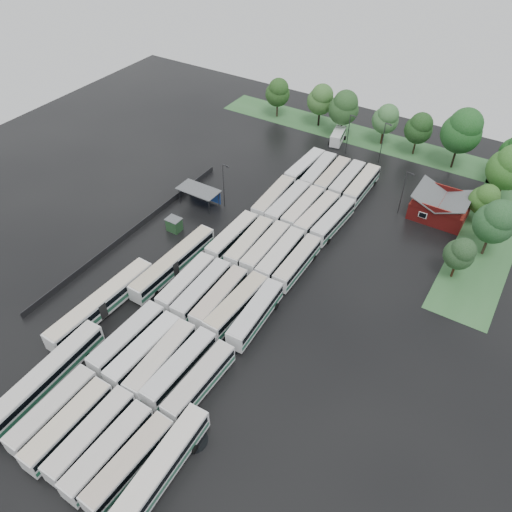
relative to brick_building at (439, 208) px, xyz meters
The scene contains 62 objects.
ground 49.08m from the brick_building, 119.30° to the right, with size 160.00×160.00×0.00m, color black.
brick_building is the anchor object (origin of this frame).
wash_shed 46.14m from the brick_building, 153.27° to the right, with size 8.20×4.20×3.58m.
utility_hut 50.26m from the brick_building, 143.11° to the right, with size 2.70×2.20×2.62m.
grass_strip_north 31.19m from the brick_building, 134.96° to the left, with size 80.00×10.00×0.01m, color #306130.
grass_strip_east 10.17m from the brick_building, ahead, with size 10.00×50.00×0.01m, color #306130.
west_fence 57.83m from the brick_building, 143.04° to the right, with size 0.10×50.00×1.20m, color #2D2D30.
bus_r0c0 74.23m from the brick_building, 112.51° to the right, with size 2.81×12.70×3.53m.
bus_r0c1 73.43m from the brick_building, 110.13° to the right, with size 2.80×12.74×3.54m.
bus_r0c2 71.85m from the brick_building, 107.75° to the right, with size 2.84×12.82×3.56m.
bus_r0c3 71.27m from the brick_building, 105.21° to the right, with size 2.91×12.78×3.55m.
bus_r0c4 70.32m from the brick_building, 102.80° to the right, with size 3.17×12.74×3.52m.
bus_r1c0 61.98m from the brick_building, 117.32° to the right, with size 2.96×13.02×3.61m.
bus_r1c1 60.79m from the brick_building, 114.28° to the right, with size 3.00×13.04×3.62m.
bus_r1c2 59.57m from the brick_building, 111.63° to the right, with size 3.31×12.98×3.58m.
bus_r1c3 58.24m from the brick_building, 108.97° to the right, with size 2.97×12.95×3.59m.
bus_r1c4 57.49m from the brick_building, 105.54° to the right, with size 2.91×12.63×3.50m.
bus_r2c0 50.37m from the brick_building, 124.29° to the right, with size 3.02×12.51×3.46m.
bus_r2c1 48.70m from the brick_building, 121.17° to the right, with size 3.08×12.87×3.56m.
bus_r2c2 46.97m from the brick_building, 117.87° to the right, with size 3.06×12.69×3.51m.
bus_r2c3 45.53m from the brick_building, 114.35° to the right, with size 3.28×13.24×3.66m.
bus_r2c4 44.18m from the brick_building, 110.44° to the right, with size 3.39×13.05×3.60m.
bus_r3c0 40.11m from the brick_building, 135.43° to the right, with size 2.73×12.78×3.56m.
bus_r3c1 37.62m from the brick_building, 131.84° to the right, with size 3.29×12.83×3.54m.
bus_r3c2 35.36m from the brick_building, 128.34° to the right, with size 3.07×12.97×3.59m.
bus_r3c3 33.71m from the brick_building, 124.03° to the right, with size 3.08×12.96×3.59m.
bus_r3c4 32.01m from the brick_building, 119.24° to the right, with size 2.79×12.59×3.50m.
bus_r4c0 31.70m from the brick_building, 153.36° to the right, with size 3.41×13.18×3.64m.
bus_r4c1 28.84m from the brick_building, 150.39° to the right, with size 2.88×13.16×3.66m.
bus_r4c2 26.09m from the brick_building, 147.17° to the right, with size 2.77×12.75×3.54m.
bus_r4c3 23.70m from the brick_building, 142.28° to the right, with size 3.16×13.08×3.62m.
bus_r4c4 21.15m from the brick_building, 137.04° to the right, with size 3.22×12.94×3.57m.
bus_r5c0 28.59m from the brick_building, behind, with size 3.06×12.89×3.57m.
bus_r5c1 25.28m from the brick_building, behind, with size 3.34×13.01×3.59m.
bus_r5c2 22.07m from the brick_building, behind, with size 3.02×12.78×3.54m.
bus_r5c3 18.87m from the brick_building, behind, with size 2.88×12.83×3.56m.
bus_r5c4 15.61m from the brick_building, behind, with size 2.92×13.05×3.62m.
artic_bus_west_a 73.66m from the brick_building, 116.76° to the right, with size 3.23×19.10×3.53m.
artic_bus_west_b 51.12m from the brick_building, 130.38° to the right, with size 3.13×18.86×3.49m.
artic_bus_west_c 63.60m from the brick_building, 125.00° to the right, with size 3.39×19.78×3.66m.
artic_bus_east 70.11m from the brick_building, 99.86° to the right, with size 3.63×19.79×3.65m.
minibus 33.02m from the brick_building, 150.47° to the left, with size 3.62×6.81×2.82m.
tree_north_0 51.96m from the brick_building, 156.74° to the left, with size 6.10×6.10×10.10m.
tree_north_1 42.50m from the brick_building, 149.23° to the left, with size 6.48×6.48×10.74m.
tree_north_2 35.50m from the brick_building, 146.51° to the left, with size 7.01×7.01×11.60m.
tree_north_3 29.14m from the brick_building, 132.79° to the left, with size 6.02×6.02×9.97m.
tree_north_4 24.05m from the brick_building, 119.65° to the left, with size 6.11×6.11×10.12m.
tree_north_5 20.70m from the brick_building, 97.61° to the left, with size 8.37×8.37×13.87m.
tree_east_0 17.40m from the brick_building, 65.23° to the right, with size 4.98×4.98×8.26m.
tree_east_1 13.39m from the brick_building, 33.74° to the right, with size 6.90×6.90×11.43m.
tree_east_2 8.02m from the brick_building, 12.76° to the left, with size 5.29×5.29×8.76m.
tree_east_3 15.03m from the brick_building, 50.35° to the left, with size 7.83×7.83×12.97m.
tree_east_4 18.97m from the brick_building, 65.39° to the left, with size 5.04×5.04×8.34m.
lamp_post_ne 8.13m from the brick_building, 155.86° to the right, with size 1.43×0.28×9.26m.
lamp_post_nw 41.35m from the brick_building, 152.66° to the right, with size 1.46×0.28×9.48m.
lamp_post_back_w 28.02m from the brick_building, 153.12° to the left, with size 1.45×0.28×9.44m.
lamp_post_back_e 21.35m from the brick_building, 143.19° to the left, with size 1.48×0.29×9.62m.
puddle_0 65.13m from the brick_building, 110.86° to the right, with size 4.19×4.19×0.01m, color black.
puddle_1 67.00m from the brick_building, 103.35° to the right, with size 2.72×2.72×0.01m, color black.
puddle_2 53.22m from the brick_building, 125.00° to the right, with size 6.73×6.73×0.01m, color black.
puddle_3 50.15m from the brick_building, 109.51° to the right, with size 4.63×4.63×0.01m, color black.
puddle_4 62.83m from the brick_building, 100.89° to the right, with size 3.74×3.74×0.01m, color black.
Camera 1 is at (35.18, -41.14, 57.86)m, focal length 35.00 mm.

